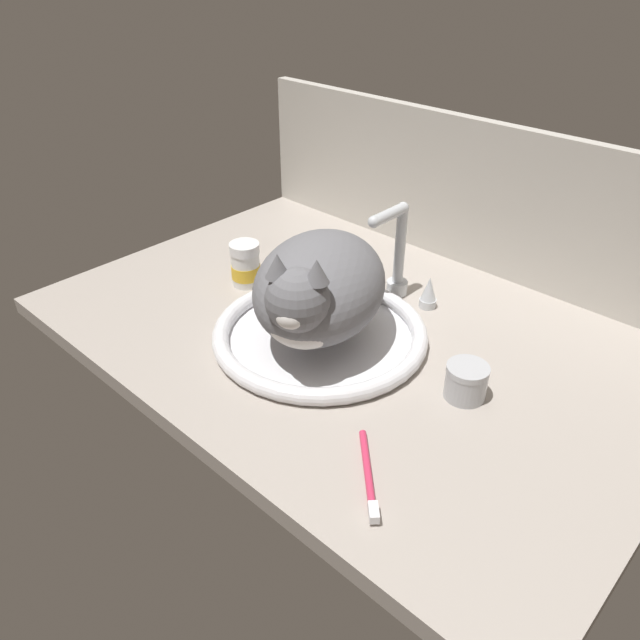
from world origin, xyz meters
TOP-DOWN VIEW (x-y plane):
  - countertop at (0.00, 0.00)cm, footprint 106.87×70.62cm
  - backsplash_wall at (0.00, 36.51)cm, footprint 106.87×2.40cm
  - sink_basin at (-1.67, -5.46)cm, footprint 36.61×36.61cm
  - faucet at (-1.67, 15.27)cm, footprint 17.52×11.28cm
  - cat at (-0.96, -6.89)cm, footprint 31.20×36.40cm
  - pill_bottle at (-25.52, -1.15)cm, footprint 5.81×5.81cm
  - metal_jar at (24.41, -1.50)cm, footprint 6.40×6.40cm
  - toothbrush at (24.52, -24.35)cm, footprint 11.81×11.82cm

SIDE VIEW (x-z plane):
  - countertop at x=0.00cm, z-range 0.00..3.00cm
  - toothbrush at x=24.52cm, z-range 2.78..4.48cm
  - sink_basin at x=-1.67cm, z-range 2.84..5.65cm
  - metal_jar at x=24.41cm, z-range 3.02..8.52cm
  - pill_bottle at x=-25.52cm, z-range 2.69..11.43cm
  - faucet at x=-1.67cm, z-range 0.92..19.54cm
  - cat at x=-0.96cm, z-range 4.63..23.20cm
  - backsplash_wall at x=0.00cm, z-range 0.00..32.43cm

